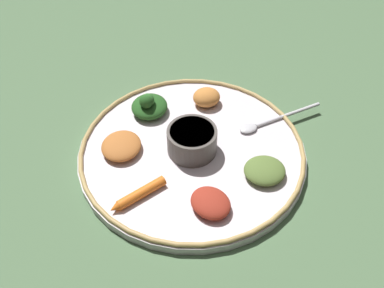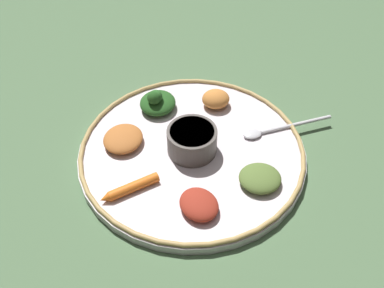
{
  "view_description": "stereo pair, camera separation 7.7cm",
  "coord_description": "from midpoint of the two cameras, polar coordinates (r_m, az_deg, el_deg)",
  "views": [
    {
      "loc": [
        0.15,
        0.51,
        0.58
      ],
      "look_at": [
        0.0,
        0.0,
        0.03
      ],
      "focal_mm": 41.46,
      "sensor_mm": 36.0,
      "label": 1
    },
    {
      "loc": [
        0.07,
        0.53,
        0.58
      ],
      "look_at": [
        0.0,
        0.0,
        0.03
      ],
      "focal_mm": 41.46,
      "sensor_mm": 36.0,
      "label": 2
    }
  ],
  "objects": [
    {
      "name": "center_bowl",
      "position": [
        0.76,
        2.89,
        0.38
      ],
      "size": [
        0.09,
        0.09,
        0.05
      ],
      "color": "#4C4742",
      "rests_on": "platter"
    },
    {
      "name": "carrot_near_spoon",
      "position": [
        0.71,
        -4.91,
        -5.83
      ],
      "size": [
        0.1,
        0.05,
        0.02
      ],
      "color": "orange",
      "rests_on": "platter"
    },
    {
      "name": "mound_beet",
      "position": [
        0.69,
        4.12,
        -7.94
      ],
      "size": [
        0.08,
        0.09,
        0.02
      ],
      "primitive_type": "ellipsoid",
      "rotation": [
        0.0,
        0.0,
        2.03
      ],
      "color": "maroon",
      "rests_on": "platter"
    },
    {
      "name": "platter",
      "position": [
        0.78,
        2.8,
        -1.31
      ],
      "size": [
        0.4,
        0.4,
        0.02
      ],
      "primitive_type": "cylinder",
      "color": "silver",
      "rests_on": "ground_plane"
    },
    {
      "name": "mound_collards",
      "position": [
        0.73,
        11.72,
        -4.5
      ],
      "size": [
        0.08,
        0.07,
        0.02
      ],
      "primitive_type": "ellipsoid",
      "rotation": [
        0.0,
        0.0,
        3.04
      ],
      "color": "#567033",
      "rests_on": "platter"
    },
    {
      "name": "spoon",
      "position": [
        0.83,
        13.12,
        1.71
      ],
      "size": [
        0.18,
        0.05,
        0.01
      ],
      "color": "silver",
      "rests_on": "platter"
    },
    {
      "name": "mound_chickpea",
      "position": [
        0.78,
        -6.12,
        0.54
      ],
      "size": [
        0.09,
        0.1,
        0.02
      ],
      "primitive_type": "ellipsoid",
      "rotation": [
        0.0,
        0.0,
        1.16
      ],
      "color": "#B2662D",
      "rests_on": "platter"
    },
    {
      "name": "ground_plane",
      "position": [
        0.79,
        2.78,
        -1.7
      ],
      "size": [
        2.4,
        2.4,
        0.0
      ],
      "primitive_type": "plane",
      "color": "#4C6B47"
    },
    {
      "name": "platter_rim",
      "position": [
        0.77,
        2.83,
        -0.76
      ],
      "size": [
        0.39,
        0.39,
        0.01
      ],
      "primitive_type": "torus",
      "color": "tan",
      "rests_on": "platter"
    },
    {
      "name": "greens_pile",
      "position": [
        0.84,
        -1.91,
        5.34
      ],
      "size": [
        0.09,
        0.09,
        0.05
      ],
      "color": "#23511E",
      "rests_on": "platter"
    },
    {
      "name": "mound_squash",
      "position": [
        0.86,
        5.65,
        5.67
      ],
      "size": [
        0.05,
        0.05,
        0.03
      ],
      "primitive_type": "ellipsoid",
      "rotation": [
        0.0,
        0.0,
        3.12
      ],
      "color": "#C67A38",
      "rests_on": "platter"
    }
  ]
}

